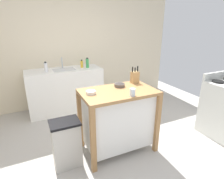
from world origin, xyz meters
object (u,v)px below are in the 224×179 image
(drinking_cup, at_px, (132,92))
(bottle_hand_soap, at_px, (87,63))
(bottle_spray_cleaner, at_px, (46,67))
(bowl_stoneware_deep, at_px, (91,92))
(knife_block, at_px, (135,77))
(trash_bin, at_px, (66,143))
(bottle_dish_soap, at_px, (82,64))
(sink_faucet, at_px, (62,63))
(kitchen_island, at_px, (118,117))
(bowl_ceramic_small, at_px, (120,85))

(drinking_cup, bearing_deg, bottle_hand_soap, 89.32)
(bottle_spray_cleaner, bearing_deg, bowl_stoneware_deep, -76.76)
(knife_block, distance_m, bottle_spray_cleaner, 1.78)
(trash_bin, xyz_separation_m, bottle_spray_cleaner, (0.00, 1.61, 0.66))
(knife_block, distance_m, bottle_hand_soap, 1.43)
(knife_block, bearing_deg, bottle_dish_soap, 104.96)
(knife_block, relative_size, sink_faucet, 1.15)
(bowl_stoneware_deep, height_order, sink_faucet, sink_faucet)
(knife_block, distance_m, bowl_stoneware_deep, 0.78)
(kitchen_island, height_order, knife_block, knife_block)
(kitchen_island, bearing_deg, bowl_ceramic_small, 57.31)
(knife_block, bearing_deg, sink_faucet, 115.89)
(knife_block, xyz_separation_m, bottle_spray_cleaner, (-1.12, 1.38, -0.02))
(knife_block, bearing_deg, bottle_hand_soap, 101.80)
(knife_block, xyz_separation_m, bowl_stoneware_deep, (-0.75, -0.18, -0.07))
(kitchen_island, xyz_separation_m, knife_block, (0.38, 0.21, 0.49))
(bottle_hand_soap, relative_size, bottle_dish_soap, 1.28)
(kitchen_island, xyz_separation_m, drinking_cup, (0.07, -0.25, 0.45))
(knife_block, relative_size, bowl_stoneware_deep, 2.03)
(bowl_ceramic_small, relative_size, trash_bin, 0.24)
(knife_block, relative_size, bottle_hand_soap, 1.19)
(bowl_stoneware_deep, height_order, drinking_cup, drinking_cup)
(bowl_stoneware_deep, distance_m, bottle_spray_cleaner, 1.61)
(drinking_cup, relative_size, trash_bin, 0.15)
(trash_bin, bearing_deg, bottle_dish_soap, 66.75)
(bowl_stoneware_deep, distance_m, sink_faucet, 1.78)
(drinking_cup, bearing_deg, sink_faucet, 102.68)
(trash_bin, height_order, bottle_spray_cleaner, bottle_spray_cleaner)
(knife_block, relative_size, bottle_dish_soap, 1.52)
(bowl_ceramic_small, relative_size, bottle_hand_soap, 0.70)
(bottle_spray_cleaner, bearing_deg, bottle_hand_soap, 0.99)
(kitchen_island, distance_m, bowl_ceramic_small, 0.46)
(drinking_cup, bearing_deg, knife_block, 55.46)
(kitchen_island, bearing_deg, bottle_hand_soap, 86.83)
(sink_faucet, bearing_deg, bottle_dish_soap, -18.56)
(sink_faucet, bearing_deg, bowl_stoneware_deep, -89.28)
(trash_bin, relative_size, bottle_dish_soap, 3.79)
(knife_block, height_order, bottle_spray_cleaner, knife_block)
(kitchen_island, distance_m, drinking_cup, 0.52)
(trash_bin, bearing_deg, knife_block, 11.30)
(bottle_hand_soap, bearing_deg, bottle_dish_soap, 143.95)
(drinking_cup, bearing_deg, bowl_stoneware_deep, 147.72)
(trash_bin, relative_size, bottle_spray_cleaner, 3.21)
(bowl_ceramic_small, relative_size, drinking_cup, 1.57)
(bowl_ceramic_small, bearing_deg, bottle_spray_cleaner, 119.65)
(bowl_stoneware_deep, bearing_deg, bottle_hand_soap, 73.65)
(trash_bin, bearing_deg, kitchen_island, 1.18)
(sink_faucet, xyz_separation_m, bottle_hand_soap, (0.48, -0.20, -0.01))
(bowl_ceramic_small, distance_m, trash_bin, 1.05)
(bowl_ceramic_small, relative_size, bowl_stoneware_deep, 1.20)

